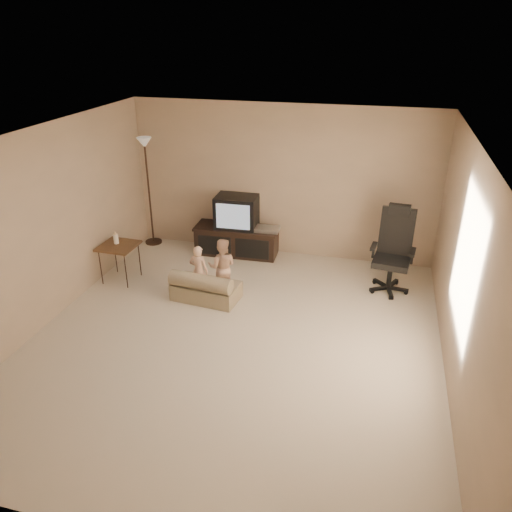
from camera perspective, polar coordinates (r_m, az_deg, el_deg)
The scene contains 9 objects.
floor at distance 6.34m, azimuth -2.47°, elevation -9.60°, with size 5.50×5.50×0.00m, color beige.
room_shell at distance 5.61m, azimuth -2.76°, elevation 3.22°, with size 5.50×5.50×5.50m.
tv_stand at distance 8.42m, azimuth -2.17°, elevation 2.94°, with size 1.45×0.58×1.02m.
office_chair at distance 7.54m, azimuth 15.28°, elevation -0.53°, with size 0.65×0.68×1.27m.
side_table at distance 7.76m, azimuth -15.48°, elevation 1.11°, with size 0.54×0.54×0.79m.
floor_lamp at distance 8.74m, azimuth -12.39°, elevation 9.82°, with size 0.29×0.29×1.89m.
child_sofa at distance 7.13m, azimuth -5.88°, elevation -3.70°, with size 0.98×0.62×0.45m.
toddler_left at distance 7.18m, azimuth -6.56°, elevation -1.69°, with size 0.28×0.21×0.78m, color #DCAA8A.
toddler_right at distance 7.17m, azimuth -3.90°, elevation -1.23°, with size 0.42×0.23×0.86m, color #DCAA8A.
Camera 1 is at (1.57, -4.96, 3.63)m, focal length 35.00 mm.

